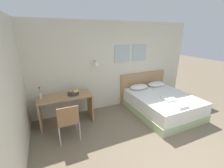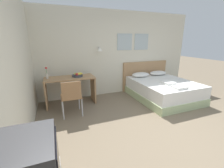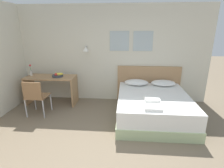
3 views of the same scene
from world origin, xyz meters
The scene contains 11 objects.
wall_back centered at (0.01, 2.82, 1.33)m, with size 5.62×0.31×2.65m.
bed centered at (1.19, 1.75, 0.28)m, with size 1.64×1.96×0.56m.
headboard centered at (1.19, 2.76, 0.51)m, with size 1.76×0.06×1.02m.
pillow_left centered at (0.84, 2.48, 0.64)m, with size 0.63×0.39×0.15m.
pillow_right centered at (1.55, 2.48, 0.64)m, with size 0.63×0.39×0.15m.
folded_towel_near_foot centered at (1.11, 1.45, 0.59)m, with size 0.32×0.31×0.06m.
folded_towel_mid_bed centered at (1.08, 1.00, 0.59)m, with size 0.34×0.27×0.06m.
desk centered at (-1.50, 2.37, 0.55)m, with size 1.33×0.59×0.78m.
desk_chair centered at (-1.57, 1.61, 0.53)m, with size 0.47×0.47×0.88m.
fruit_bowl centered at (-1.29, 2.36, 0.82)m, with size 0.31×0.29×0.12m.
flower_vase centered at (-2.07, 2.43, 0.90)m, with size 0.06×0.06×0.31m.
Camera 3 is at (0.54, -2.07, 2.02)m, focal length 28.00 mm.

